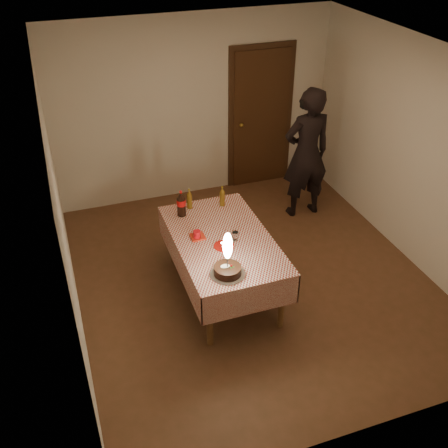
% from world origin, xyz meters
% --- Properties ---
extents(ground, '(4.00, 4.50, 0.01)m').
position_xyz_m(ground, '(0.00, 0.00, 0.00)').
color(ground, brown).
rests_on(ground, ground).
extents(room_shell, '(4.04, 4.54, 2.62)m').
position_xyz_m(room_shell, '(0.03, 0.08, 1.65)').
color(room_shell, beige).
rests_on(room_shell, ground).
extents(dining_table, '(1.02, 1.72, 0.74)m').
position_xyz_m(dining_table, '(-0.41, -0.12, 0.64)').
color(dining_table, brown).
rests_on(dining_table, ground).
extents(birthday_cake, '(0.34, 0.34, 0.48)m').
position_xyz_m(birthday_cake, '(-0.57, -0.72, 0.86)').
color(birthday_cake, white).
rests_on(birthday_cake, dining_table).
extents(red_plate, '(0.22, 0.22, 0.01)m').
position_xyz_m(red_plate, '(-0.45, -0.27, 0.74)').
color(red_plate, '#AC120B').
rests_on(red_plate, dining_table).
extents(red_cup, '(0.08, 0.08, 0.10)m').
position_xyz_m(red_cup, '(-0.67, -0.04, 0.79)').
color(red_cup, red).
rests_on(red_cup, dining_table).
extents(clear_cup, '(0.07, 0.07, 0.09)m').
position_xyz_m(clear_cup, '(-0.29, -0.19, 0.79)').
color(clear_cup, white).
rests_on(clear_cup, dining_table).
extents(napkin_stack, '(0.15, 0.15, 0.02)m').
position_xyz_m(napkin_stack, '(-0.66, -0.02, 0.75)').
color(napkin_stack, '#B62814').
rests_on(napkin_stack, dining_table).
extents(cola_bottle, '(0.10, 0.10, 0.32)m').
position_xyz_m(cola_bottle, '(-0.70, 0.48, 0.89)').
color(cola_bottle, black).
rests_on(cola_bottle, dining_table).
extents(amber_bottle_left, '(0.06, 0.06, 0.25)m').
position_xyz_m(amber_bottle_left, '(-0.57, 0.60, 0.86)').
color(amber_bottle_left, brown).
rests_on(amber_bottle_left, dining_table).
extents(amber_bottle_right, '(0.06, 0.06, 0.25)m').
position_xyz_m(amber_bottle_right, '(-0.19, 0.53, 0.86)').
color(amber_bottle_right, brown).
rests_on(amber_bottle_right, dining_table).
extents(photographer, '(0.67, 0.47, 1.83)m').
position_xyz_m(photographer, '(1.23, 1.15, 0.92)').
color(photographer, black).
rests_on(photographer, ground).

